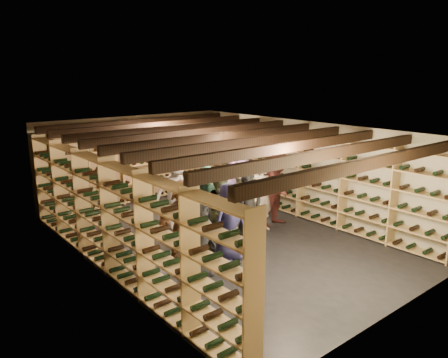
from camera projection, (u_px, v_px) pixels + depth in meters
ground at (222, 239)px, 9.60m from camera, size 8.00×8.00×0.00m
walls at (222, 186)px, 9.31m from camera, size 5.52×8.02×2.40m
ceiling at (222, 130)px, 9.03m from camera, size 5.50×8.00×0.01m
ceiling_joists at (222, 137)px, 9.06m from camera, size 5.40×7.12×0.18m
wine_rack_left at (110, 216)px, 7.76m from camera, size 0.32×7.50×2.15m
wine_rack_right at (302, 175)px, 10.92m from camera, size 0.32×7.50×2.15m
wine_rack_back at (136, 164)px, 12.22m from camera, size 4.70×0.30×2.15m
crate_stack_left at (203, 207)px, 10.76m from camera, size 0.58×0.48×0.68m
crate_stack_right at (179, 197)px, 11.96m from camera, size 0.52×0.36×0.51m
crate_loose at (216, 211)px, 11.24m from camera, size 0.53×0.38×0.17m
person_0 at (200, 238)px, 7.62m from camera, size 0.86×0.73×1.50m
person_1 at (249, 212)px, 8.77m from camera, size 0.62×0.42×1.66m
person_2 at (222, 211)px, 8.89m from camera, size 0.92×0.79×1.63m
person_3 at (244, 204)px, 9.33m from camera, size 1.11×0.68×1.66m
person_5 at (183, 218)px, 8.58m from camera, size 1.49×0.65×1.55m
person_6 at (230, 221)px, 8.38m from camera, size 0.79×0.55×1.55m
person_7 at (263, 197)px, 9.94m from camera, size 0.61×0.42×1.62m
person_8 at (279, 188)px, 10.28m from camera, size 0.94×0.76×1.84m
person_9 at (176, 192)px, 10.02m from camera, size 1.25×0.85×1.80m
person_10 at (206, 204)px, 9.30m from camera, size 1.07×0.76×1.68m
person_11 at (238, 189)px, 10.17m from camera, size 1.78×1.12×1.83m
person_12 at (243, 177)px, 11.45m from camera, size 0.94×0.68×1.77m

